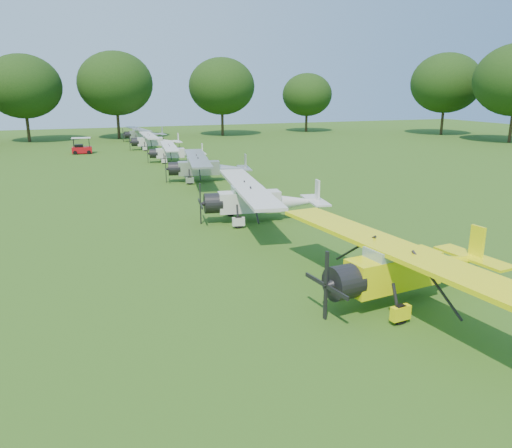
{
  "coord_description": "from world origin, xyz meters",
  "views": [
    {
      "loc": [
        -9.61,
        -22.98,
        7.54
      ],
      "look_at": [
        -1.72,
        -1.96,
        1.4
      ],
      "focal_mm": 35.0,
      "sensor_mm": 36.0,
      "label": 1
    }
  ],
  "objects": [
    {
      "name": "aircraft_5",
      "position": [
        0.79,
        29.04,
        1.11
      ],
      "size": [
        6.11,
        9.72,
        1.91
      ],
      "rotation": [
        0.0,
        0.0,
        -0.12
      ],
      "color": "silver",
      "rests_on": "ground"
    },
    {
      "name": "aircraft_3",
      "position": [
        0.5,
        3.5,
        1.37
      ],
      "size": [
        7.52,
        11.92,
        2.34
      ],
      "rotation": [
        0.0,
        0.0,
        -0.15
      ],
      "color": "silver",
      "rests_on": "ground"
    },
    {
      "name": "aircraft_4",
      "position": [
        0.91,
        17.06,
        1.3
      ],
      "size": [
        7.16,
        11.33,
        2.23
      ],
      "rotation": [
        0.0,
        0.0,
        -0.17
      ],
      "color": "silver",
      "rests_on": "ground"
    },
    {
      "name": "aircraft_2",
      "position": [
        1.45,
        -8.97,
        1.4
      ],
      "size": [
        7.7,
        12.24,
        2.4
      ],
      "rotation": [
        0.0,
        0.0,
        0.12
      ],
      "color": "#EDEB09",
      "rests_on": "ground"
    },
    {
      "name": "tree_belt",
      "position": [
        3.57,
        0.16,
        8.03
      ],
      "size": [
        137.36,
        130.27,
        14.52
      ],
      "color": "#302513",
      "rests_on": "ground"
    },
    {
      "name": "ground",
      "position": [
        0.0,
        0.0,
        0.0
      ],
      "size": [
        160.0,
        160.0,
        0.0
      ],
      "primitive_type": "plane",
      "color": "#265615",
      "rests_on": "ground"
    },
    {
      "name": "aircraft_6",
      "position": [
        0.56,
        40.78,
        1.19
      ],
      "size": [
        6.48,
        10.3,
        2.03
      ],
      "rotation": [
        0.0,
        0.0,
        -0.04
      ],
      "color": "silver",
      "rests_on": "ground"
    },
    {
      "name": "aircraft_7",
      "position": [
        0.77,
        52.05,
        1.14
      ],
      "size": [
        6.28,
        9.97,
        1.96
      ],
      "rotation": [
        0.0,
        0.0,
        0.12
      ],
      "color": "silver",
      "rests_on": "ground"
    },
    {
      "name": "golf_cart",
      "position": [
        -8.16,
        39.58,
        0.63
      ],
      "size": [
        2.31,
        1.52,
        1.89
      ],
      "rotation": [
        0.0,
        0.0,
        -0.06
      ],
      "color": "#AE0C13",
      "rests_on": "ground"
    }
  ]
}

